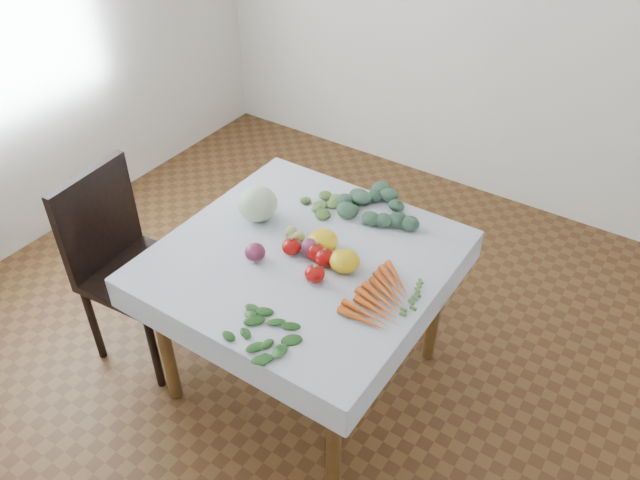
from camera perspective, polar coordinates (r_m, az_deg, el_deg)
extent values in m
plane|color=brown|center=(3.11, -1.31, -12.11)|extent=(4.00, 4.00, 0.00)
cube|color=brown|center=(2.59, -1.53, -1.76)|extent=(1.00, 1.00, 0.04)
cylinder|color=brown|center=(2.84, -14.00, -9.09)|extent=(0.06, 0.06, 0.71)
cylinder|color=brown|center=(2.46, 1.28, -17.79)|extent=(0.06, 0.06, 0.71)
cylinder|color=brown|center=(3.31, -3.31, 0.07)|extent=(0.06, 0.06, 0.71)
cylinder|color=brown|center=(2.98, 10.51, -5.75)|extent=(0.06, 0.06, 0.71)
cube|color=silver|center=(2.58, -1.54, -1.36)|extent=(1.12, 1.12, 0.01)
cube|color=black|center=(3.02, -16.04, -3.13)|extent=(0.48, 0.48, 0.04)
cube|color=black|center=(2.99, -19.71, 1.88)|extent=(0.08, 0.44, 0.48)
cylinder|color=black|center=(3.21, -19.99, -7.23)|extent=(0.04, 0.04, 0.45)
cylinder|color=black|center=(3.00, -14.90, -9.90)|extent=(0.04, 0.04, 0.45)
cylinder|color=black|center=(3.38, -15.61, -3.39)|extent=(0.04, 0.04, 0.45)
cylinder|color=black|center=(3.18, -10.55, -5.62)|extent=(0.04, 0.04, 0.45)
ellipsoid|color=silver|center=(2.74, -5.72, 3.32)|extent=(0.21, 0.21, 0.16)
ellipsoid|color=#AE0E0B|center=(2.56, -2.62, -0.61)|extent=(0.10, 0.10, 0.07)
ellipsoid|color=#AE0E0B|center=(2.53, -0.28, -1.07)|extent=(0.10, 0.10, 0.07)
ellipsoid|color=#AE0E0B|center=(2.50, 0.43, -1.61)|extent=(0.10, 0.10, 0.07)
ellipsoid|color=#AE0E0B|center=(2.43, -0.49, -3.10)|extent=(0.09, 0.09, 0.07)
ellipsoid|color=yellow|center=(2.57, 0.24, -0.10)|extent=(0.13, 0.13, 0.09)
ellipsoid|color=yellow|center=(2.48, 2.27, -1.92)|extent=(0.13, 0.13, 0.09)
ellipsoid|color=maroon|center=(2.54, -5.95, -1.10)|extent=(0.11, 0.11, 0.07)
ellipsoid|color=maroon|center=(2.55, -0.76, -0.69)|extent=(0.11, 0.11, 0.08)
ellipsoid|color=#A2B065|center=(2.59, -1.99, -0.42)|extent=(0.05, 0.05, 0.04)
ellipsoid|color=#A2B065|center=(2.61, -2.19, -0.07)|extent=(0.05, 0.05, 0.04)
ellipsoid|color=#A2B065|center=(2.58, -2.60, -0.58)|extent=(0.05, 0.05, 0.04)
ellipsoid|color=#A2B065|center=(2.59, -1.12, -0.38)|extent=(0.05, 0.05, 0.04)
ellipsoid|color=#A2B065|center=(2.63, -3.24, 0.21)|extent=(0.05, 0.05, 0.04)
cone|color=#D24B17|center=(2.45, 7.29, -3.61)|extent=(0.18, 0.16, 0.03)
cone|color=#D24B17|center=(2.43, 6.92, -4.05)|extent=(0.19, 0.14, 0.03)
cone|color=#D24B17|center=(2.41, 6.54, -4.50)|extent=(0.20, 0.13, 0.03)
cone|color=#D24B17|center=(2.38, 6.15, -4.96)|extent=(0.20, 0.11, 0.03)
cone|color=#D24B17|center=(2.36, 5.76, -5.42)|extent=(0.21, 0.10, 0.03)
cone|color=#D24B17|center=(2.34, 5.36, -5.90)|extent=(0.21, 0.08, 0.03)
cone|color=#D24B17|center=(2.32, 4.95, -6.38)|extent=(0.21, 0.06, 0.03)
cone|color=#D24B17|center=(2.30, 4.53, -6.87)|extent=(0.21, 0.05, 0.03)
cone|color=#D24B17|center=(2.28, 4.11, -7.37)|extent=(0.21, 0.03, 0.03)
ellipsoid|color=#3C634B|center=(2.82, 6.11, 3.11)|extent=(0.08, 0.08, 0.05)
ellipsoid|color=#3C634B|center=(2.86, 5.72, 3.71)|extent=(0.08, 0.08, 0.05)
ellipsoid|color=#3C634B|center=(2.81, 5.12, 3.06)|extent=(0.08, 0.08, 0.05)
ellipsoid|color=#3C634B|center=(2.84, 6.92, 3.25)|extent=(0.08, 0.08, 0.05)
ellipsoid|color=#3C634B|center=(2.87, 4.62, 3.91)|extent=(0.08, 0.08, 0.05)
ellipsoid|color=#3C634B|center=(2.78, 6.10, 2.47)|extent=(0.08, 0.08, 0.05)
ellipsoid|color=#3C634B|center=(2.89, 6.67, 4.00)|extent=(0.08, 0.08, 0.05)
ellipsoid|color=#3C634B|center=(2.83, 3.76, 3.31)|extent=(0.08, 0.08, 0.05)
ellipsoid|color=#3C634B|center=(2.79, 7.86, 2.54)|extent=(0.08, 0.08, 0.05)
ellipsoid|color=#3C634B|center=(2.93, 4.83, 4.61)|extent=(0.08, 0.08, 0.05)
ellipsoid|color=#3C634B|center=(2.75, 4.77, 2.14)|extent=(0.08, 0.08, 0.05)
ellipsoid|color=#3C634B|center=(2.88, 8.35, 3.65)|extent=(0.08, 0.08, 0.05)
ellipsoid|color=#3C634B|center=(2.89, 2.72, 4.18)|extent=(0.08, 0.08, 0.05)
ellipsoid|color=#3C634B|center=(2.73, 7.64, 1.56)|extent=(0.08, 0.08, 0.05)
ellipsoid|color=#22581B|center=(2.25, -4.93, -8.49)|extent=(0.06, 0.04, 0.01)
ellipsoid|color=#22581B|center=(2.28, -5.29, -7.79)|extent=(0.06, 0.04, 0.01)
ellipsoid|color=#22581B|center=(2.25, -5.83, -8.64)|extent=(0.06, 0.04, 0.01)
ellipsoid|color=#22581B|center=(2.26, -4.22, -8.23)|extent=(0.06, 0.04, 0.01)
ellipsoid|color=#22581B|center=(2.28, -6.27, -7.67)|extent=(0.06, 0.04, 0.01)
ellipsoid|color=#22581B|center=(2.22, -4.96, -9.23)|extent=(0.06, 0.04, 0.01)
ellipsoid|color=#22581B|center=(2.29, -4.46, -7.37)|extent=(0.06, 0.04, 0.01)
ellipsoid|color=#22581B|center=(2.26, -7.01, -8.45)|extent=(0.06, 0.04, 0.01)
ellipsoid|color=#22581B|center=(2.23, -3.42, -8.98)|extent=(0.06, 0.04, 0.01)
ellipsoid|color=#22581B|center=(2.32, -6.08, -6.82)|extent=(0.06, 0.04, 0.01)
ellipsoid|color=#22581B|center=(2.21, -6.13, -9.72)|extent=(0.06, 0.04, 0.01)
ellipsoid|color=#22581B|center=(2.28, -2.98, -7.63)|extent=(0.06, 0.04, 0.01)
ellipsoid|color=#22581B|center=(2.30, -7.91, -7.52)|extent=(0.06, 0.04, 0.01)
ellipsoid|color=#22581B|center=(2.19, -3.63, -10.13)|extent=(0.06, 0.04, 0.01)
ellipsoid|color=#22581B|center=(2.34, -4.72, -6.25)|extent=(0.06, 0.04, 0.01)
ellipsoid|color=#547937|center=(2.82, 0.86, 2.98)|extent=(0.05, 0.05, 0.02)
ellipsoid|color=#547937|center=(2.85, 0.64, 3.39)|extent=(0.05, 0.05, 0.02)
ellipsoid|color=#547937|center=(2.81, 0.16, 2.90)|extent=(0.05, 0.05, 0.02)
ellipsoid|color=#547937|center=(2.82, 1.52, 3.08)|extent=(0.05, 0.05, 0.02)
ellipsoid|color=#547937|center=(2.86, -0.21, 3.55)|extent=(0.05, 0.05, 0.02)
ellipsoid|color=#547937|center=(2.78, 0.86, 2.45)|extent=(0.05, 0.05, 0.02)
ellipsoid|color=#547937|center=(2.87, 1.40, 3.68)|extent=(0.05, 0.05, 0.02)
ellipsoid|color=#547937|center=(2.82, -0.94, 3.06)|extent=(0.05, 0.05, 0.02)
ellipsoid|color=#547937|center=(2.79, 2.27, 2.52)|extent=(0.05, 0.05, 0.02)
ellipsoid|color=#547937|center=(2.90, -0.04, 4.15)|extent=(0.05, 0.05, 0.02)
ellipsoid|color=#547937|center=(2.76, -0.21, 2.13)|extent=(0.05, 0.05, 0.02)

